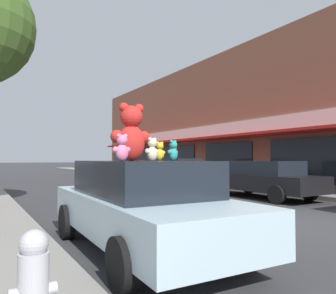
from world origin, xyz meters
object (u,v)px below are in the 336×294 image
plush_art_car (141,203)px  fire_hydrant (33,284)px  teddy_bear_teal (173,151)px  teddy_bear_yellow (160,151)px  parked_car_far_center (261,178)px  teddy_bear_giant (131,133)px  teddy_bear_orange (173,153)px  teddy_bear_brown (131,153)px  teddy_bear_pink (122,148)px  teddy_bear_cream (152,150)px  parked_car_far_right (174,171)px

plush_art_car → fire_hydrant: size_ratio=5.78×
teddy_bear_teal → fire_hydrant: teddy_bear_teal is taller
teddy_bear_yellow → parked_car_far_center: 7.58m
parked_car_far_center → teddy_bear_giant: bearing=-151.2°
teddy_bear_orange → fire_hydrant: bearing=-2.9°
teddy_bear_giant → teddy_bear_brown: (0.17, 0.37, -0.32)m
teddy_bear_yellow → teddy_bear_pink: teddy_bear_pink is taller
teddy_bear_teal → teddy_bear_cream: teddy_bear_teal is taller
teddy_bear_orange → teddy_bear_teal: bearing=13.4°
teddy_bear_brown → teddy_bear_pink: bearing=127.9°
teddy_bear_orange → teddy_bear_pink: (-1.32, -0.84, 0.04)m
parked_car_far_center → fire_hydrant: 10.90m
teddy_bear_teal → teddy_bear_pink: 1.35m
plush_art_car → teddy_bear_orange: 1.05m
teddy_bear_orange → parked_car_far_center: size_ratio=0.06×
parked_car_far_center → parked_car_far_right: (-0.00, 6.13, 0.04)m
teddy_bear_teal → fire_hydrant: size_ratio=0.44×
teddy_bear_brown → parked_car_far_center: 7.83m
teddy_bear_yellow → teddy_bear_cream: (-0.72, -1.07, -0.01)m
teddy_bear_yellow → teddy_bear_cream: teddy_bear_yellow is taller
teddy_bear_brown → teddy_bear_pink: size_ratio=0.77×
teddy_bear_teal → teddy_bear_cream: bearing=19.9°
teddy_bear_pink → fire_hydrant: bearing=38.7°
plush_art_car → teddy_bear_yellow: (0.49, 0.27, 0.84)m
parked_car_far_right → teddy_bear_pink: bearing=-124.9°
teddy_bear_orange → parked_car_far_right: teddy_bear_orange is taller
teddy_bear_brown → fire_hydrant: 3.51m
teddy_bear_giant → teddy_bear_orange: bearing=177.5°
teddy_bear_giant → teddy_bear_brown: bearing=-112.2°
plush_art_car → fire_hydrant: 2.92m
fire_hydrant → parked_car_far_center: bearing=34.9°
teddy_bear_cream → fire_hydrant: bearing=19.6°
teddy_bear_yellow → teddy_bear_cream: 1.29m
parked_car_far_center → plush_art_car: bearing=-149.8°
fire_hydrant → teddy_bear_teal: bearing=39.7°
teddy_bear_yellow → teddy_bear_teal: 0.38m
teddy_bear_teal → teddy_bear_giant: bearing=-44.3°
teddy_bear_pink → fire_hydrant: 2.18m
teddy_bear_giant → fire_hydrant: (-1.83, -2.32, -1.34)m
teddy_bear_brown → parked_car_far_center: teddy_bear_brown is taller
teddy_bear_teal → teddy_bear_orange: 0.23m
teddy_bear_yellow → plush_art_car: bearing=20.2°
parked_car_far_center → teddy_bear_cream: bearing=-146.1°
teddy_bear_giant → plush_art_car: bearing=128.6°
fire_hydrant → parked_car_far_right: bearing=54.1°
teddy_bear_orange → teddy_bear_brown: bearing=-80.3°
teddy_bear_pink → teddy_bear_yellow: bearing=-147.2°
teddy_bear_cream → teddy_bear_brown: (0.29, 1.33, -0.02)m
teddy_bear_orange → parked_car_far_right: (6.34, 10.11, -0.78)m
plush_art_car → teddy_bear_pink: (-0.66, -0.75, 0.86)m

